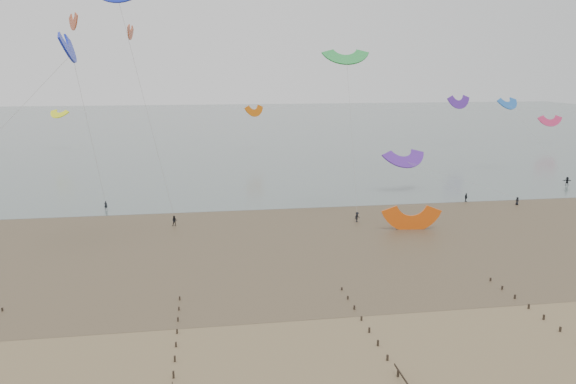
{
  "coord_description": "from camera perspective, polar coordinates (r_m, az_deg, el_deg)",
  "views": [
    {
      "loc": [
        -11.22,
        -45.75,
        24.48
      ],
      "look_at": [
        0.36,
        28.0,
        8.0
      ],
      "focal_mm": 35.0,
      "sensor_mm": 36.0,
      "label": 1
    }
  ],
  "objects": [
    {
      "name": "sea_and_shore",
      "position": [
        84.1,
        -3.68,
        -4.49
      ],
      "size": [
        500.0,
        665.0,
        0.03
      ],
      "color": "#475654",
      "rests_on": "ground"
    },
    {
      "name": "grounded_kite",
      "position": [
        89.37,
        12.39,
        -3.75
      ],
      "size": [
        8.32,
        6.82,
        4.24
      ],
      "primitive_type": null,
      "rotation": [
        1.54,
        0.0,
        -0.11
      ],
      "color": "#E7540E",
      "rests_on": "ground"
    },
    {
      "name": "kitesurfers",
      "position": [
        108.8,
        16.9,
        -0.63
      ],
      "size": [
        95.31,
        22.41,
        1.89
      ],
      "color": "black",
      "rests_on": "ground"
    },
    {
      "name": "ground",
      "position": [
        53.08,
        4.46,
        -15.05
      ],
      "size": [
        500.0,
        500.0,
        0.0
      ],
      "primitive_type": "plane",
      "color": "brown",
      "rests_on": "ground"
    },
    {
      "name": "kites_airborne",
      "position": [
        141.25,
        -10.09,
        10.93
      ],
      "size": [
        245.37,
        125.76,
        44.74
      ],
      "color": "#F7FD15",
      "rests_on": "ground"
    }
  ]
}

